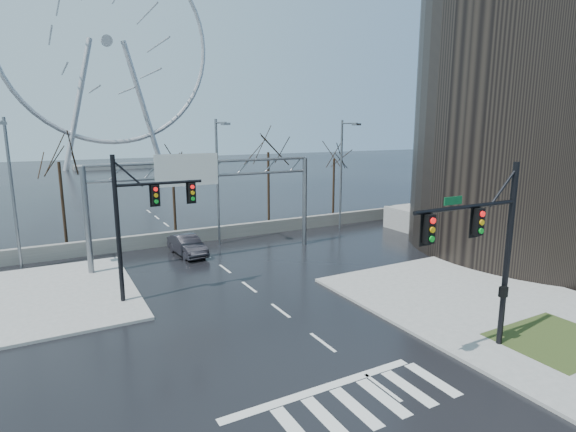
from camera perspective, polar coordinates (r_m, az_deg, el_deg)
ground at (r=20.71m, az=4.43°, el=-15.70°), size 260.00×260.00×0.00m
sidewalk_right_ext at (r=28.24m, az=19.55°, el=-8.67°), size 12.00×10.00×0.15m
sidewalk_far at (r=28.93m, az=-29.06°, el=-8.98°), size 10.00×12.00×0.15m
grass_strip at (r=23.70m, az=30.87°, el=-13.32°), size 5.00×4.00×0.02m
tower_podium at (r=46.42m, az=29.84°, el=-0.67°), size 22.00×18.00×2.00m
barrier_wall at (r=37.87m, az=-12.35°, el=-2.51°), size 52.00×0.50×1.10m
signal_mast_near at (r=19.62m, az=24.08°, el=-3.01°), size 5.52×0.41×8.00m
signal_mast_far at (r=25.14m, az=-18.36°, el=0.26°), size 4.72×0.41×8.00m
sign_gantry at (r=32.17m, az=-10.76°, el=3.55°), size 16.36×0.40×7.60m
streetlight_left at (r=33.77m, az=-31.73°, el=3.63°), size 0.50×2.55×10.00m
streetlight_mid at (r=35.87m, az=-8.79°, el=5.52°), size 0.50×2.55×10.00m
streetlight_right at (r=41.52m, az=7.04°, el=6.33°), size 0.50×2.55×10.00m
tree_left at (r=39.05m, az=-27.01°, el=5.02°), size 3.75×3.75×7.50m
tree_center at (r=41.39m, az=-14.41°, el=5.05°), size 3.25×3.25×6.50m
tree_right at (r=43.49m, az=-2.52°, el=7.05°), size 3.90×3.90×7.80m
tree_far_right at (r=48.04m, az=5.86°, el=6.44°), size 3.40×3.40×6.80m
ferris_wheel at (r=112.69m, az=-21.96°, el=19.00°), size 45.00×6.00×50.91m
car at (r=34.25m, az=-12.66°, el=-3.65°), size 2.00×4.64×1.49m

